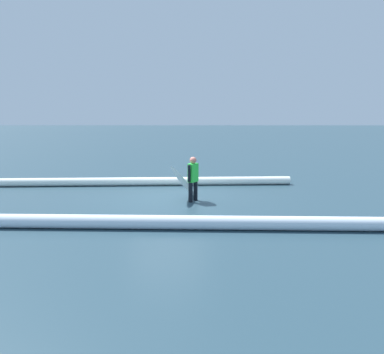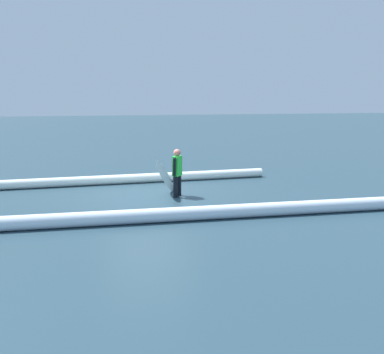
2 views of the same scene
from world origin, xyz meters
name	(u,v)px [view 2 (image 2 of 2)]	position (x,y,z in m)	size (l,w,h in m)	color
ground_plane	(147,196)	(0.00, 0.00, 0.00)	(121.61, 121.61, 0.00)	#263F4C
surfer	(177,170)	(-0.89, 0.32, 0.82)	(0.36, 0.52, 1.47)	black
surfboard	(165,176)	(-0.55, 0.08, 0.62)	(0.97, 1.35, 1.27)	white
wave_crest_foreground	(54,183)	(2.86, -2.15, 0.16)	(0.33, 0.33, 15.31)	white
wave_crest_midground	(78,220)	(2.12, 3.14, 0.18)	(0.36, 0.36, 19.73)	white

